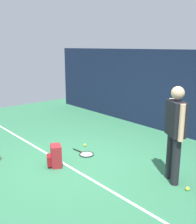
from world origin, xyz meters
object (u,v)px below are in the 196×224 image
at_px(tennis_ball_by_fence, 187,189).
at_px(tennis_ball_near_player, 85,145).
at_px(backpack, 55,156).
at_px(tennis_player, 175,129).
at_px(tennis_racket, 86,154).

bearing_deg(tennis_ball_by_fence, tennis_ball_near_player, -178.78).
distance_m(tennis_ball_near_player, tennis_ball_by_fence, 2.70).
bearing_deg(backpack, tennis_ball_near_player, 139.57).
relative_size(tennis_player, tennis_ball_near_player, 25.76).
height_order(tennis_player, tennis_ball_near_player, tennis_player).
distance_m(tennis_racket, backpack, 0.84).
bearing_deg(tennis_ball_near_player, tennis_player, 3.47).
bearing_deg(tennis_player, tennis_ball_near_player, -143.51).
bearing_deg(tennis_ball_by_fence, tennis_player, 167.13).
distance_m(backpack, tennis_ball_near_player, 1.21).
bearing_deg(tennis_ball_by_fence, backpack, -152.41).
relative_size(tennis_ball_near_player, tennis_ball_by_fence, 1.00).
distance_m(tennis_player, tennis_racket, 2.19).
bearing_deg(tennis_player, tennis_ball_by_fence, 20.14).
bearing_deg(tennis_player, tennis_racket, -134.31).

